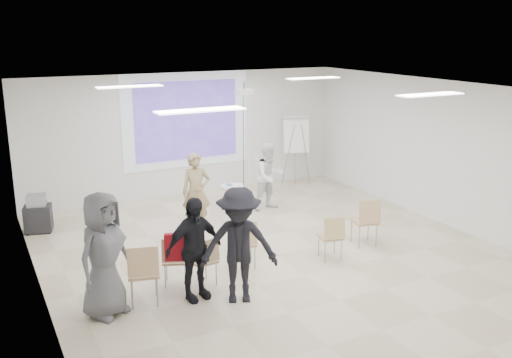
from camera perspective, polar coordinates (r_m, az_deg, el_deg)
name	(u,v)px	position (r m, az deg, el deg)	size (l,w,h in m)	color
floor	(276,258)	(10.52, 2.01, -7.86)	(8.00, 9.00, 0.10)	beige
ceiling	(278,87)	(9.75, 2.17, 9.19)	(8.00, 9.00, 0.10)	white
wall_back	(186,134)	(14.08, -7.00, 4.47)	(8.00, 0.10, 3.00)	silver
wall_left	(32,208)	(8.86, -21.47, -2.69)	(0.10, 9.00, 3.00)	silver
wall_right	(447,153)	(12.47, 18.58, 2.45)	(0.10, 9.00, 3.00)	silver
projection_halo	(187,120)	(13.96, -6.95, 5.85)	(3.20, 0.01, 2.30)	silver
projection_image	(187,120)	(13.95, -6.93, 5.84)	(2.60, 0.01, 1.90)	#5337BC
pedestal_table	(233,197)	(12.71, -2.33, -1.83)	(0.63, 0.63, 0.66)	silver
player_left	(196,187)	(11.58, -6.01, -0.79)	(0.66, 0.45, 1.81)	tan
player_right	(270,173)	(12.86, 1.36, 0.60)	(0.81, 0.65, 1.69)	white
controller_left	(199,169)	(11.79, -5.67, 0.95)	(0.04, 0.11, 0.04)	silver
controller_right	(257,159)	(12.93, 0.14, 2.03)	(0.04, 0.12, 0.04)	white
chair_far_left	(143,270)	(8.65, -11.20, -8.90)	(0.56, 0.58, 0.97)	tan
chair_left_mid	(175,257)	(9.21, -8.11, -7.75)	(0.52, 0.54, 0.84)	tan
chair_left_inner	(205,258)	(9.17, -5.12, -7.87)	(0.45, 0.47, 0.81)	tan
chair_center	(244,240)	(9.78, -1.17, -6.12)	(0.50, 0.53, 0.87)	tan
chair_right_inner	(332,234)	(10.21, 7.60, -5.50)	(0.46, 0.48, 0.82)	tan
chair_right_far	(367,218)	(10.93, 10.99, -3.88)	(0.52, 0.55, 0.93)	tan
red_jacket	(179,247)	(9.00, -7.67, -6.75)	(0.46, 0.10, 0.44)	maroon
laptop	(202,259)	(9.26, -5.40, -7.95)	(0.30, 0.22, 0.02)	black
audience_left	(194,242)	(8.62, -6.24, -6.24)	(1.07, 0.64, 1.85)	black
audience_mid	(239,238)	(8.48, -1.72, -5.90)	(1.31, 0.71, 2.02)	black
audience_outer	(103,247)	(8.35, -15.03, -6.63)	(1.00, 0.66, 2.06)	slate
flipchart_easel	(296,136)	(14.73, 4.06, 4.35)	(0.74, 0.59, 1.81)	gray
av_cart	(38,215)	(12.34, -20.97, -3.37)	(0.61, 0.53, 0.78)	black
ceiling_projector	(244,99)	(11.15, -1.18, 8.04)	(0.30, 0.25, 3.00)	white
fluor_panel_nw	(130,87)	(10.87, -12.52, 9.01)	(1.20, 0.30, 0.02)	white
fluor_panel_ne	(313,78)	(12.50, 5.75, 10.00)	(1.20, 0.30, 0.02)	white
fluor_panel_sw	(200,110)	(7.56, -5.58, 6.86)	(1.20, 0.30, 0.02)	white
fluor_panel_se	(430,95)	(9.75, 17.04, 8.08)	(1.20, 0.30, 0.02)	white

